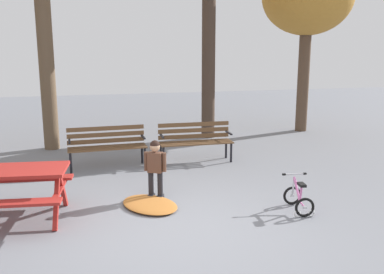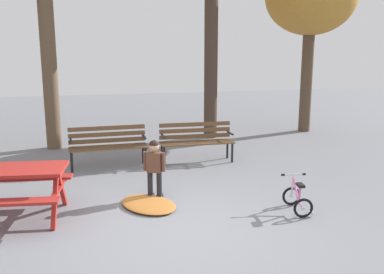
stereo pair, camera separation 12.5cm
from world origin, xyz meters
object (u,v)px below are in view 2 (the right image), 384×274
(park_bench_far_left, at_px, (108,143))
(park_bench_left, at_px, (196,139))
(child_standing, at_px, (154,165))
(kids_bicycle, at_px, (297,199))
(picnic_table, at_px, (1,180))

(park_bench_far_left, bearing_deg, park_bench_left, -0.26)
(child_standing, distance_m, kids_bicycle, 2.34)
(kids_bicycle, bearing_deg, park_bench_left, 103.44)
(park_bench_left, relative_size, child_standing, 1.63)
(park_bench_far_left, xyz_separation_m, park_bench_left, (1.91, -0.01, 0.00))
(park_bench_left, bearing_deg, child_standing, -120.61)
(park_bench_far_left, bearing_deg, child_standing, -73.09)
(kids_bicycle, bearing_deg, child_standing, 151.45)
(picnic_table, xyz_separation_m, park_bench_left, (3.53, 2.48, -0.08))
(picnic_table, distance_m, park_bench_left, 4.32)
(park_bench_left, bearing_deg, picnic_table, -144.98)
(park_bench_left, height_order, child_standing, child_standing)
(picnic_table, xyz_separation_m, park_bench_far_left, (1.63, 2.48, -0.08))
(park_bench_far_left, bearing_deg, picnic_table, -123.24)
(picnic_table, height_order, kids_bicycle, picnic_table)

